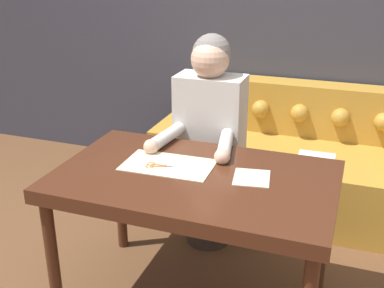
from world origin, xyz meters
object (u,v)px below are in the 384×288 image
person (209,143)px  scissors (162,166)px  dining_table (195,189)px  couch (293,164)px

person → scissors: (-0.07, -0.55, 0.08)m
dining_table → scissors: size_ratio=5.46×
dining_table → scissors: scissors is taller
dining_table → couch: 1.37m
couch → dining_table: bearing=-102.9°
couch → person: size_ratio=1.40×
couch → scissors: couch is taller
dining_table → person: bearing=101.1°
dining_table → scissors: bearing=171.6°
dining_table → person: 0.59m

